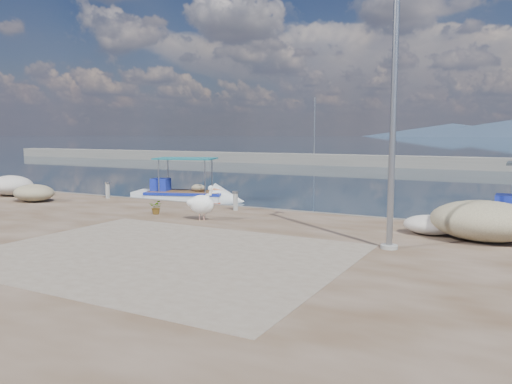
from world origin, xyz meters
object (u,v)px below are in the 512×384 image
at_px(boat_left, 185,198).
at_px(pelican, 202,204).
at_px(lamp_post, 393,121).
at_px(bollard_near, 236,200).

bearing_deg(boat_left, pelican, -68.11).
height_order(boat_left, lamp_post, lamp_post).
xyz_separation_m(boat_left, pelican, (5.56, -6.57, 0.87)).
bearing_deg(bollard_near, lamp_post, -28.45).
relative_size(lamp_post, bollard_near, 9.31).
bearing_deg(boat_left, bollard_near, -55.31).
bearing_deg(lamp_post, pelican, 169.63).
height_order(lamp_post, bollard_near, lamp_post).
relative_size(boat_left, lamp_post, 0.82).
bearing_deg(pelican, lamp_post, -30.11).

